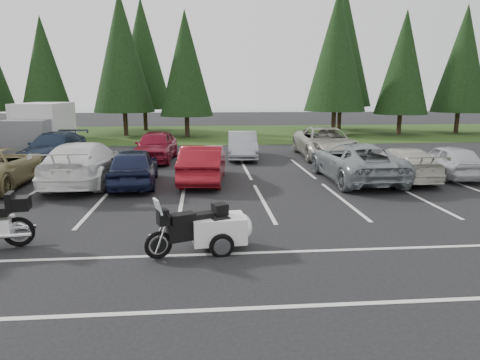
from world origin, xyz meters
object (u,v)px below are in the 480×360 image
at_px(box_truck, 39,129).
at_px(car_near_3, 85,163).
at_px(cargo_trailer, 219,232).
at_px(car_near_4, 133,167).
at_px(adventure_motorcycle, 189,224).
at_px(car_near_7, 401,163).
at_px(car_far_3, 242,145).
at_px(car_far_1, 55,148).
at_px(car_far_2, 156,146).
at_px(car_near_8, 449,161).
at_px(car_far_4, 325,143).
at_px(car_near_5, 203,164).
at_px(car_near_6, 356,162).

xyz_separation_m(box_truck, car_near_3, (4.61, -8.09, -0.62)).
height_order(box_truck, cargo_trailer, box_truck).
height_order(car_near_4, adventure_motorcycle, car_near_4).
distance_m(car_near_4, adventure_motorcycle, 7.66).
height_order(car_near_7, car_far_3, car_far_3).
xyz_separation_m(car_far_1, car_far_2, (5.03, 0.20, 0.03)).
xyz_separation_m(car_near_4, car_far_2, (0.24, 5.86, 0.05)).
xyz_separation_m(car_far_2, cargo_trailer, (2.78, -12.95, -0.38)).
distance_m(car_far_3, cargo_trailer, 13.57).
xyz_separation_m(car_near_7, car_far_1, (-15.61, 5.46, 0.09)).
xyz_separation_m(box_truck, car_near_7, (17.37, -8.37, -0.78)).
distance_m(car_near_3, car_near_8, 15.02).
height_order(box_truck, car_far_4, box_truck).
xyz_separation_m(car_near_5, car_near_7, (8.13, -0.22, -0.08)).
bearing_deg(cargo_trailer, car_near_5, 86.22).
xyz_separation_m(car_near_7, car_far_2, (-10.58, 5.65, 0.12)).
bearing_deg(car_near_8, cargo_trailer, 41.96).
bearing_deg(car_near_5, car_far_1, -29.85).
xyz_separation_m(car_near_5, car_near_6, (6.18, -0.24, 0.02)).
xyz_separation_m(car_far_3, car_far_4, (4.54, -0.12, 0.11)).
xyz_separation_m(car_near_3, car_far_1, (-2.85, 5.18, -0.07)).
height_order(car_near_7, cargo_trailer, car_near_7).
bearing_deg(car_near_4, car_far_1, -53.52).
bearing_deg(car_near_8, car_near_7, 13.66).
bearing_deg(car_near_7, car_near_8, -169.69).
distance_m(car_far_1, car_far_2, 5.03).
bearing_deg(car_near_5, adventure_motorcycle, 92.67).
relative_size(car_near_5, adventure_motorcycle, 2.00).
relative_size(car_near_3, car_near_8, 1.41).
bearing_deg(car_near_4, car_near_5, -174.72).
distance_m(car_far_2, cargo_trailer, 13.25).
bearing_deg(adventure_motorcycle, car_near_4, 85.46).
height_order(car_near_4, car_far_2, car_far_2).
distance_m(car_near_3, car_far_4, 12.67).
height_order(car_near_6, car_far_3, car_near_6).
height_order(car_near_6, car_far_2, car_far_2).
xyz_separation_m(car_near_4, car_far_3, (4.81, 6.37, -0.03)).
bearing_deg(car_far_1, car_near_5, -31.31).
relative_size(car_near_4, car_far_3, 1.01).
distance_m(car_near_4, car_near_5, 2.72).
height_order(car_near_7, adventure_motorcycle, adventure_motorcycle).
bearing_deg(cargo_trailer, adventure_motorcycle, -168.79).
height_order(car_near_5, car_near_8, car_near_5).
height_order(box_truck, car_near_4, box_truck).
bearing_deg(car_far_3, car_near_6, -53.21).
relative_size(car_near_8, car_far_3, 0.94).
height_order(car_near_7, car_near_8, car_near_8).
relative_size(car_near_5, car_far_4, 0.77).
bearing_deg(car_near_6, car_far_2, -34.36).
relative_size(car_near_4, car_far_2, 0.94).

